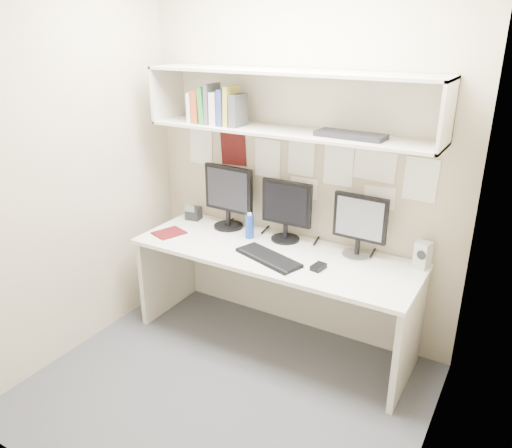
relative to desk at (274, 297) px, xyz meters
The scene contains 19 objects.
floor 0.75m from the desk, 90.00° to the right, with size 2.40×2.00×0.01m, color #404045.
wall_back 1.00m from the desk, 90.00° to the left, with size 2.40×0.02×2.60m, color tan.
wall_front 1.90m from the desk, 90.00° to the right, with size 2.40×0.02×2.60m, color tan.
wall_left 1.65m from the desk, 151.57° to the right, with size 0.02×2.00×2.60m, color tan.
wall_right 1.65m from the desk, 28.43° to the right, with size 0.02×2.00×2.60m, color tan.
desk is the anchor object (origin of this frame).
overhead_hutch 1.37m from the desk, 90.00° to the left, with size 2.00×0.38×0.40m.
pinned_papers 0.95m from the desk, 90.00° to the left, with size 1.92×0.01×0.48m, color white, non-canonical shape.
monitor_left 0.84m from the desk, 157.05° to the left, with size 0.41×0.23×0.48m.
monitor_center 0.64m from the desk, 96.26° to the left, with size 0.38×0.21×0.44m.
monitor_right 0.82m from the desk, 22.87° to the left, with size 0.37×0.20×0.43m.
keyboard 0.40m from the desk, 77.52° to the right, with size 0.49×0.17×0.02m, color black.
mouse 0.55m from the desk, 15.94° to the right, with size 0.07×0.11×0.03m, color black.
speaker 1.07m from the desk, 14.89° to the left, with size 0.11×0.11×0.18m.
blue_bottle 0.54m from the desk, 157.32° to the left, with size 0.06×0.06×0.19m.
maroon_notebook 0.92m from the desk, behind, with size 0.18×0.22×0.01m, color #520E12.
desk_phone 0.97m from the desk, 166.05° to the left, with size 0.13×0.12×0.14m.
book_stack 1.40m from the desk, 167.79° to the left, with size 0.41×0.17×0.27m.
hutch_tray 1.28m from the desk, 17.44° to the left, with size 0.43×0.16×0.03m, color black.
Camera 1 is at (1.48, -2.13, 2.16)m, focal length 35.00 mm.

